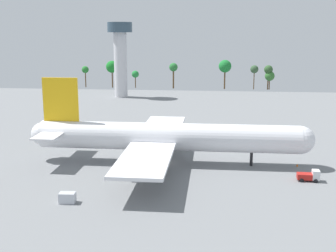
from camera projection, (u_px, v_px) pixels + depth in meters
ground_plane at (168, 163)px, 109.23m from camera, size 277.30×277.30×0.00m
cargo_airplane at (167, 137)px, 107.89m from camera, size 69.33×59.27×20.82m
baggage_tug at (165, 129)px, 142.95m from camera, size 5.02×3.14×2.19m
cargo_loader at (276, 145)px, 122.71m from camera, size 4.03×4.45×1.98m
catering_truck at (309, 176)px, 95.95m from camera, size 4.77×2.77×2.48m
cargo_container_aft at (67, 198)px, 83.73m from camera, size 3.11×2.08×1.99m
safety_cone_nose at (297, 165)px, 106.50m from camera, size 0.46×0.46×0.66m
control_tower at (120, 52)px, 216.11m from camera, size 11.98×11.98×36.33m
tree_line_backdrop at (190, 69)px, 250.96m from camera, size 110.20×7.11×16.43m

